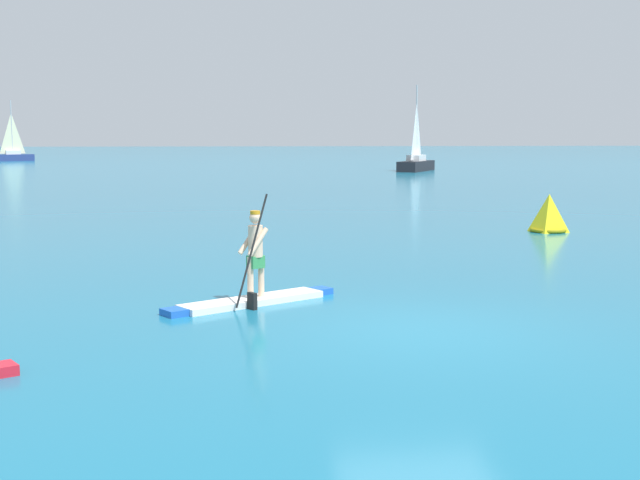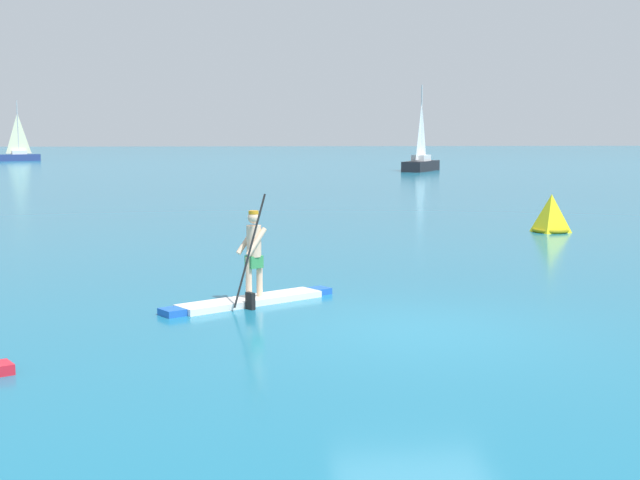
{
  "view_description": "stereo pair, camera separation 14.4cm",
  "coord_description": "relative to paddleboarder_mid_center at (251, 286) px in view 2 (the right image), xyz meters",
  "views": [
    {
      "loc": [
        -3.02,
        -12.54,
        2.99
      ],
      "look_at": [
        -0.85,
        6.09,
        0.67
      ],
      "focal_mm": 47.67,
      "sensor_mm": 36.0,
      "label": 1
    },
    {
      "loc": [
        -2.88,
        -12.55,
        2.99
      ],
      "look_at": [
        -0.85,
        6.09,
        0.67
      ],
      "focal_mm": 47.67,
      "sensor_mm": 36.0,
      "label": 2
    }
  ],
  "objects": [
    {
      "name": "sailboat_left_horizon",
      "position": [
        -24.55,
        87.58,
        0.6
      ],
      "size": [
        4.61,
        3.27,
        7.0
      ],
      "rotation": [
        0.0,
        0.0,
        3.66
      ],
      "color": "navy",
      "rests_on": "ground"
    },
    {
      "name": "race_marker_buoy",
      "position": [
        9.58,
        10.35,
        0.19
      ],
      "size": [
        1.27,
        1.27,
        1.18
      ],
      "color": "yellow",
      "rests_on": "ground"
    },
    {
      "name": "ground",
      "position": [
        2.5,
        -2.36,
        -0.33
      ],
      "size": [
        440.0,
        440.0,
        0.0
      ],
      "primitive_type": "plane",
      "color": "#196B8C"
    },
    {
      "name": "sailboat_right_horizon",
      "position": [
        15.74,
        55.04,
        0.5
      ],
      "size": [
        4.27,
        5.83,
        7.13
      ],
      "rotation": [
        0.0,
        0.0,
        4.19
      ],
      "color": "black",
      "rests_on": "ground"
    },
    {
      "name": "paddleboarder_mid_center",
      "position": [
        0.0,
        0.0,
        0.0
      ],
      "size": [
        3.15,
        2.18,
        2.01
      ],
      "rotation": [
        0.0,
        0.0,
        3.71
      ],
      "color": "white",
      "rests_on": "ground"
    }
  ]
}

